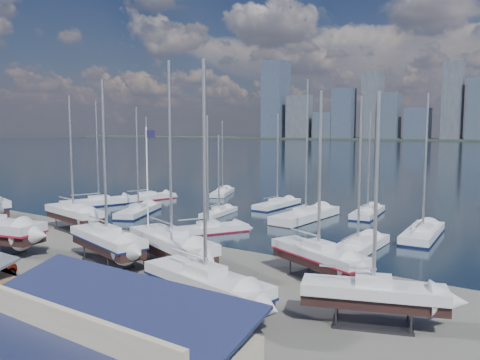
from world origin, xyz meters
The scene contains 20 objects.
ground centered at (0.00, -10.00, 0.00)m, with size 1400.00×1400.00×0.00m, color #605E59.
sailboat_cradle_2 centered at (-13.95, -3.59, 2.04)m, with size 9.72×4.30×15.39m.
sailboat_cradle_3 centered at (-0.13, -10.34, 2.06)m, with size 10.10×5.17×15.73m.
sailboat_cradle_4 centered at (5.58, -8.39, 2.13)m, with size 10.85×6.33×17.02m.
sailboat_cradle_5 centered at (14.08, -14.60, 2.05)m, with size 10.02×4.65×15.65m.
sailboat_cradle_6 centered at (16.98, -4.45, 1.99)m, with size 9.08×5.78×14.39m.
sailboat_cradle_7 centered at (23.14, -10.26, 1.96)m, with size 8.56×4.98×13.68m.
sailboat_moored_0 centered at (-26.41, 10.07, 0.31)m, with size 6.70×11.62×16.77m.
sailboat_moored_1 centered at (-24.31, 18.36, 0.31)m, with size 5.12×9.98×14.37m.
sailboat_moored_2 centered at (-17.68, 30.33, 0.32)m, with size 6.08×9.44×13.87m.
sailboat_moored_3 centered at (-15.57, 7.99, 0.31)m, with size 6.71×10.51×15.28m.
sailboat_moored_4 centered at (-6.13, 13.79, 0.33)m, with size 3.36×7.82×11.43m.
sailboat_moored_5 centered at (-2.71, 23.82, 0.31)m, with size 3.06×9.86×14.62m.
sailboat_moored_6 centered at (-0.37, 4.05, 0.31)m, with size 6.92×9.21×13.74m.
sailboat_moored_7 centered at (5.17, 17.39, 0.33)m, with size 4.24×12.59×18.72m.
sailboat_moored_8 centered at (10.86, 24.60, 0.31)m, with size 3.78×10.00×14.59m.
sailboat_moored_9 centered at (16.44, 5.60, 0.32)m, with size 3.04×10.22×15.35m.
sailboat_moored_10 centered at (20.13, 15.16, 0.31)m, with size 3.61×10.91×16.08m.
car_d centered at (8.18, -18.14, 0.76)m, with size 2.14×5.26×1.53m, color gray.
flagpole centered at (1.95, -7.38, 6.76)m, with size 1.04×0.12×11.77m.
Camera 1 is at (31.60, -36.58, 11.44)m, focal length 35.00 mm.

